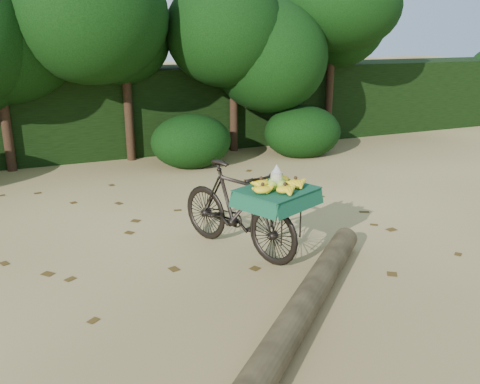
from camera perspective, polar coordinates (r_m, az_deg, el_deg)
name	(u,v)px	position (r m, az deg, el deg)	size (l,w,h in m)	color
ground	(181,267)	(5.89, -6.61, -8.38)	(80.00, 80.00, 0.00)	#D2B970
vendor_bicycle	(239,208)	(6.04, -0.14, -1.76)	(1.35, 1.95, 1.11)	black
fallen_log	(298,315)	(4.71, 6.56, -13.56)	(0.28, 0.28, 3.88)	brown
hedge_backdrop	(97,112)	(11.61, -15.76, 8.69)	(26.00, 1.80, 1.80)	black
tree_row	(63,62)	(10.65, -19.22, 13.60)	(14.50, 2.00, 4.00)	black
bush_clumps	(141,148)	(9.83, -11.07, 4.83)	(8.80, 1.70, 0.90)	black
leaf_litter	(166,246)	(6.46, -8.27, -5.98)	(7.00, 7.30, 0.01)	#493413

